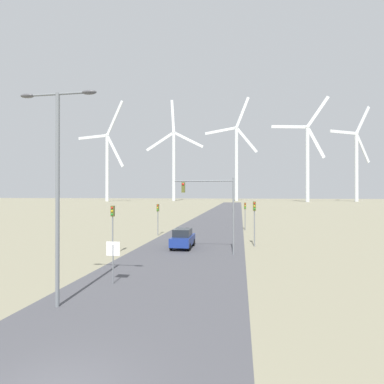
{
  "coord_description": "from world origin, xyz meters",
  "views": [
    {
      "loc": [
        4.63,
        -6.64,
        5.16
      ],
      "look_at": [
        0.0,
        21.86,
        5.3
      ],
      "focal_mm": 28.0,
      "sensor_mm": 36.0,
      "label": 1
    }
  ],
  "objects_px": {
    "car_approaching": "(183,238)",
    "stop_sign_near": "(113,254)",
    "wind_turbine_left": "(174,158)",
    "wind_turbine_center": "(236,156)",
    "traffic_light_post_near_right": "(254,214)",
    "traffic_light_post_near_left": "(113,219)",
    "traffic_light_post_mid_right": "(245,210)",
    "traffic_light_mast_overhead": "(213,199)",
    "streetlamp": "(58,171)",
    "traffic_light_post_mid_left": "(158,212)",
    "wind_turbine_right": "(307,155)",
    "wind_turbine_far_right": "(356,159)",
    "wind_turbine_far_left": "(107,159)"
  },
  "relations": [
    {
      "from": "traffic_light_post_near_right",
      "to": "wind_turbine_right",
      "type": "relative_size",
      "value": 0.07
    },
    {
      "from": "traffic_light_mast_overhead",
      "to": "wind_turbine_far_left",
      "type": "height_order",
      "value": "wind_turbine_far_left"
    },
    {
      "from": "stop_sign_near",
      "to": "traffic_light_post_near_right",
      "type": "distance_m",
      "value": 16.1
    },
    {
      "from": "traffic_light_post_mid_left",
      "to": "wind_turbine_right",
      "type": "xyz_separation_m",
      "value": [
        50.41,
        155.31,
        25.73
      ]
    },
    {
      "from": "stop_sign_near",
      "to": "wind_turbine_center",
      "type": "xyz_separation_m",
      "value": [
        4.48,
        191.33,
        29.46
      ]
    },
    {
      "from": "car_approaching",
      "to": "stop_sign_near",
      "type": "bearing_deg",
      "value": -98.66
    },
    {
      "from": "traffic_light_post_near_left",
      "to": "traffic_light_post_mid_left",
      "type": "bearing_deg",
      "value": 87.76
    },
    {
      "from": "wind_turbine_center",
      "to": "traffic_light_post_mid_left",
      "type": "bearing_deg",
      "value": -92.45
    },
    {
      "from": "traffic_light_post_near_left",
      "to": "wind_turbine_far_right",
      "type": "relative_size",
      "value": 0.07
    },
    {
      "from": "stop_sign_near",
      "to": "traffic_light_post_near_right",
      "type": "height_order",
      "value": "traffic_light_post_near_right"
    },
    {
      "from": "traffic_light_post_mid_left",
      "to": "wind_turbine_center",
      "type": "bearing_deg",
      "value": 87.55
    },
    {
      "from": "traffic_light_mast_overhead",
      "to": "traffic_light_post_mid_right",
      "type": "bearing_deg",
      "value": 80.15
    },
    {
      "from": "wind_turbine_far_left",
      "to": "traffic_light_mast_overhead",
      "type": "bearing_deg",
      "value": -62.17
    },
    {
      "from": "wind_turbine_far_left",
      "to": "wind_turbine_left",
      "type": "bearing_deg",
      "value": 26.37
    },
    {
      "from": "traffic_light_post_near_left",
      "to": "wind_turbine_center",
      "type": "height_order",
      "value": "wind_turbine_center"
    },
    {
      "from": "traffic_light_mast_overhead",
      "to": "wind_turbine_right",
      "type": "xyz_separation_m",
      "value": [
        42.67,
        165.59,
        23.91
      ]
    },
    {
      "from": "stop_sign_near",
      "to": "traffic_light_post_mid_left",
      "type": "relative_size",
      "value": 0.62
    },
    {
      "from": "streetlamp",
      "to": "wind_turbine_left",
      "type": "relative_size",
      "value": 0.14
    },
    {
      "from": "wind_turbine_left",
      "to": "wind_turbine_right",
      "type": "distance_m",
      "value": 87.98
    },
    {
      "from": "streetlamp",
      "to": "wind_turbine_right",
      "type": "bearing_deg",
      "value": 74.77
    },
    {
      "from": "traffic_light_post_near_left",
      "to": "traffic_light_post_near_right",
      "type": "bearing_deg",
      "value": 27.43
    },
    {
      "from": "car_approaching",
      "to": "wind_turbine_far_right",
      "type": "bearing_deg",
      "value": 66.11
    },
    {
      "from": "wind_turbine_left",
      "to": "wind_turbine_center",
      "type": "xyz_separation_m",
      "value": [
        43.69,
        1.84,
        1.01
      ]
    },
    {
      "from": "traffic_light_post_near_left",
      "to": "wind_turbine_far_left",
      "type": "bearing_deg",
      "value": 115.22
    },
    {
      "from": "wind_turbine_left",
      "to": "wind_turbine_right",
      "type": "relative_size",
      "value": 1.11
    },
    {
      "from": "stop_sign_near",
      "to": "wind_turbine_left",
      "type": "height_order",
      "value": "wind_turbine_left"
    },
    {
      "from": "car_approaching",
      "to": "wind_turbine_left",
      "type": "relative_size",
      "value": 0.06
    },
    {
      "from": "wind_turbine_far_left",
      "to": "traffic_light_post_near_left",
      "type": "bearing_deg",
      "value": -64.78
    },
    {
      "from": "traffic_light_post_near_left",
      "to": "traffic_light_post_mid_right",
      "type": "xyz_separation_m",
      "value": [
        11.17,
        18.87,
        -0.18
      ]
    },
    {
      "from": "traffic_light_post_mid_right",
      "to": "wind_turbine_far_left",
      "type": "distance_m",
      "value": 169.63
    },
    {
      "from": "traffic_light_post_near_left",
      "to": "car_approaching",
      "type": "height_order",
      "value": "traffic_light_post_near_left"
    },
    {
      "from": "traffic_light_post_mid_right",
      "to": "wind_turbine_right",
      "type": "distance_m",
      "value": 155.94
    },
    {
      "from": "traffic_light_post_near_left",
      "to": "wind_turbine_right",
      "type": "xyz_separation_m",
      "value": [
        50.88,
        167.46,
        25.53
      ]
    },
    {
      "from": "stop_sign_near",
      "to": "traffic_light_post_mid_left",
      "type": "bearing_deg",
      "value": 98.36
    },
    {
      "from": "wind_turbine_left",
      "to": "wind_turbine_center",
      "type": "relative_size",
      "value": 1.0
    },
    {
      "from": "traffic_light_post_near_right",
      "to": "stop_sign_near",
      "type": "bearing_deg",
      "value": -122.15
    },
    {
      "from": "traffic_light_mast_overhead",
      "to": "streetlamp",
      "type": "bearing_deg",
      "value": -114.61
    },
    {
      "from": "streetlamp",
      "to": "traffic_light_post_mid_left",
      "type": "distance_m",
      "value": 23.53
    },
    {
      "from": "wind_turbine_center",
      "to": "traffic_light_post_mid_right",
      "type": "bearing_deg",
      "value": -88.84
    },
    {
      "from": "stop_sign_near",
      "to": "traffic_light_post_near_left",
      "type": "bearing_deg",
      "value": 114.33
    },
    {
      "from": "wind_turbine_left",
      "to": "streetlamp",
      "type": "bearing_deg",
      "value": -78.83
    },
    {
      "from": "traffic_light_post_mid_right",
      "to": "traffic_light_mast_overhead",
      "type": "bearing_deg",
      "value": -99.85
    },
    {
      "from": "traffic_light_post_near_left",
      "to": "traffic_light_post_mid_right",
      "type": "height_order",
      "value": "traffic_light_post_near_left"
    },
    {
      "from": "wind_turbine_left",
      "to": "wind_turbine_right",
      "type": "xyz_separation_m",
      "value": [
        86.74,
        -14.63,
        -1.57
      ]
    },
    {
      "from": "traffic_light_post_mid_left",
      "to": "traffic_light_post_mid_right",
      "type": "relative_size",
      "value": 0.99
    },
    {
      "from": "car_approaching",
      "to": "wind_turbine_center",
      "type": "relative_size",
      "value": 0.06
    },
    {
      "from": "traffic_light_post_mid_right",
      "to": "wind_turbine_far_right",
      "type": "distance_m",
      "value": 180.2
    },
    {
      "from": "traffic_light_post_mid_right",
      "to": "wind_turbine_far_right",
      "type": "xyz_separation_m",
      "value": [
        72.64,
        163.07,
        24.53
      ]
    },
    {
      "from": "traffic_light_post_mid_right",
      "to": "car_approaching",
      "type": "height_order",
      "value": "traffic_light_post_mid_right"
    },
    {
      "from": "traffic_light_post_near_right",
      "to": "wind_turbine_center",
      "type": "xyz_separation_m",
      "value": [
        -4.04,
        177.77,
        27.94
      ]
    }
  ]
}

